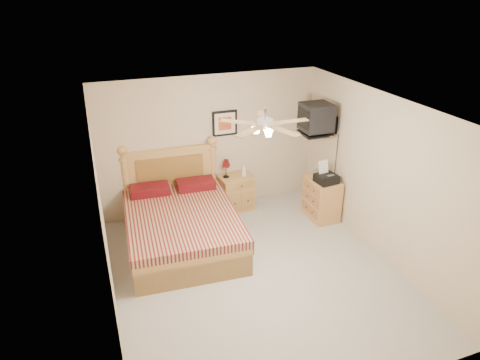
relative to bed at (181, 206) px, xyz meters
The scene contains 17 objects.
floor 1.57m from the bed, 53.32° to the right, with size 4.50×4.50×0.00m, color #A6A096.
ceiling 2.27m from the bed, 53.32° to the right, with size 4.00×4.50×0.04m, color white.
wall_back 1.50m from the bed, 53.56° to the left, with size 4.00×0.04×2.50m, color #C9B394.
wall_front 3.51m from the bed, 76.09° to the right, with size 4.00×0.04×2.50m, color #C9B394.
wall_left 1.70m from the bed, 136.14° to the right, with size 0.04×4.50×2.50m, color #C9B394.
wall_right 3.09m from the bed, 21.56° to the right, with size 0.04×4.50×2.50m, color #C9B394.
bed is the anchor object (origin of this frame).
nightstand 1.56m from the bed, 35.76° to the left, with size 0.61×0.46×0.66m, color #BA8B43.
table_lamp 1.39m from the bed, 40.69° to the left, with size 0.19×0.19×0.34m, color #4F0A0B, non-canonical shape.
lotion_bottle 1.61m from the bed, 31.26° to the left, with size 0.08×0.08×0.22m, color white.
framed_picture 1.81m from the bed, 45.15° to the left, with size 0.46×0.04×0.46m, color black.
dresser 2.59m from the bed, ahead, with size 0.44×0.64×0.76m, color #BE7947.
fax_machine 2.56m from the bed, ahead, with size 0.34×0.36×0.36m, color black, non-canonical shape.
magazine_lower 2.54m from the bed, ahead, with size 0.22×0.29×0.03m, color tan.
magazine_upper 2.55m from the bed, ahead, with size 0.18×0.24×0.02m, color gray.
wall_tv 2.82m from the bed, ahead, with size 0.56×0.46×0.58m, color black, non-canonical shape.
ceiling_fan 2.27m from the bed, 57.70° to the right, with size 1.14×1.14×0.28m, color silver, non-canonical shape.
Camera 1 is at (-1.97, -4.74, 3.93)m, focal length 32.00 mm.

